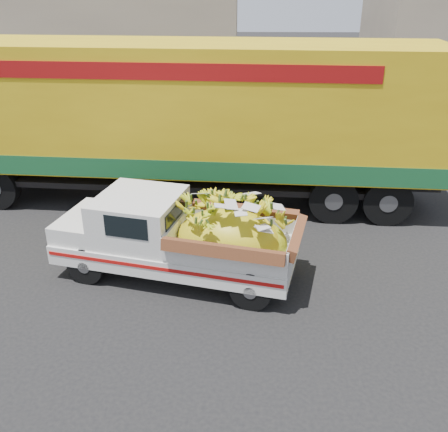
{
  "coord_description": "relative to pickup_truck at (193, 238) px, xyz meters",
  "views": [
    {
      "loc": [
        1.12,
        -8.01,
        5.03
      ],
      "look_at": [
        0.87,
        0.38,
        1.07
      ],
      "focal_mm": 40.0,
      "sensor_mm": 36.0,
      "label": 1
    }
  ],
  "objects": [
    {
      "name": "curb",
      "position": [
        -0.33,
        6.17,
        -0.75
      ],
      "size": [
        60.0,
        0.25,
        0.15
      ],
      "primitive_type": "cube",
      "color": "gray",
      "rests_on": "ground"
    },
    {
      "name": "building_left",
      "position": [
        -8.33,
        14.17,
        1.68
      ],
      "size": [
        18.0,
        6.0,
        5.0
      ],
      "primitive_type": "cube",
      "color": "gray",
      "rests_on": "ground"
    },
    {
      "name": "semi_trailer",
      "position": [
        -0.44,
        3.72,
        1.3
      ],
      "size": [
        12.04,
        3.3,
        3.8
      ],
      "rotation": [
        0.0,
        0.0,
        -0.07
      ],
      "color": "black",
      "rests_on": "ground"
    },
    {
      "name": "pickup_truck",
      "position": [
        0.0,
        0.0,
        0.0
      ],
      "size": [
        4.62,
        2.57,
        1.53
      ],
      "rotation": [
        0.0,
        0.0,
        -0.24
      ],
      "color": "black",
      "rests_on": "ground"
    },
    {
      "name": "sidewalk",
      "position": [
        -0.33,
        8.27,
        -0.75
      ],
      "size": [
        60.0,
        4.0,
        0.14
      ],
      "primitive_type": "cube",
      "color": "gray",
      "rests_on": "ground"
    },
    {
      "name": "ground",
      "position": [
        -0.33,
        0.04,
        -0.82
      ],
      "size": [
        100.0,
        100.0,
        0.0
      ],
      "primitive_type": "plane",
      "color": "black",
      "rests_on": "ground"
    }
  ]
}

